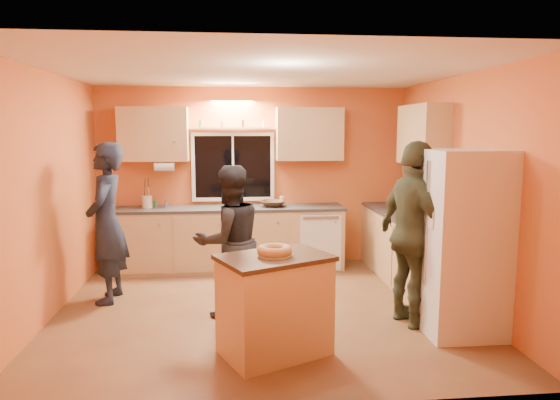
{
  "coord_description": "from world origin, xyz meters",
  "views": [
    {
      "loc": [
        -0.34,
        -5.33,
        1.98
      ],
      "look_at": [
        0.23,
        0.4,
        1.17
      ],
      "focal_mm": 32.0,
      "sensor_mm": 36.0,
      "label": 1
    }
  ],
  "objects": [
    {
      "name": "person_left",
      "position": [
        -1.76,
        0.48,
        0.92
      ],
      "size": [
        0.45,
        0.68,
        1.85
      ],
      "primitive_type": "imported",
      "rotation": [
        0.0,
        0.0,
        -1.59
      ],
      "color": "black",
      "rests_on": "ground"
    },
    {
      "name": "right_counter",
      "position": [
        1.95,
        0.5,
        0.45
      ],
      "size": [
        0.62,
        1.84,
        0.9
      ],
      "color": "tan",
      "rests_on": "ground"
    },
    {
      "name": "utensil_crock",
      "position": [
        -1.51,
        1.74,
        0.99
      ],
      "size": [
        0.14,
        0.14,
        0.17
      ],
      "primitive_type": "cylinder",
      "color": "beige",
      "rests_on": "back_counter"
    },
    {
      "name": "potted_plant",
      "position": [
        1.9,
        -0.29,
        1.04
      ],
      "size": [
        0.3,
        0.27,
        0.27
      ],
      "primitive_type": "imported",
      "rotation": [
        0.0,
        0.0,
        -0.28
      ],
      "color": "gray",
      "rests_on": "right_counter"
    },
    {
      "name": "island",
      "position": [
        0.03,
        -1.11,
        0.46
      ],
      "size": [
        1.11,
        0.96,
        0.9
      ],
      "rotation": [
        0.0,
        0.0,
        0.43
      ],
      "color": "tan",
      "rests_on": "ground"
    },
    {
      "name": "person_right",
      "position": [
        1.5,
        -0.56,
        0.94
      ],
      "size": [
        0.71,
        1.18,
        1.88
      ],
      "primitive_type": "imported",
      "rotation": [
        0.0,
        0.0,
        1.81
      ],
      "color": "#383D27",
      "rests_on": "ground"
    },
    {
      "name": "person_center",
      "position": [
        -0.36,
        -0.11,
        0.81
      ],
      "size": [
        0.97,
        0.89,
        1.62
      ],
      "primitive_type": "imported",
      "rotation": [
        0.0,
        0.0,
        3.57
      ],
      "color": "black",
      "rests_on": "ground"
    },
    {
      "name": "back_counter",
      "position": [
        0.01,
        1.7,
        0.45
      ],
      "size": [
        4.23,
        0.62,
        0.9
      ],
      "color": "tan",
      "rests_on": "ground"
    },
    {
      "name": "ground",
      "position": [
        0.0,
        0.0,
        0.0
      ],
      "size": [
        4.5,
        4.5,
        0.0
      ],
      "primitive_type": "plane",
      "color": "brown",
      "rests_on": "ground"
    },
    {
      "name": "mixing_bowl",
      "position": [
        0.26,
        1.69,
        0.94
      ],
      "size": [
        0.43,
        0.43,
        0.09
      ],
      "primitive_type": "imported",
      "rotation": [
        0.0,
        0.0,
        -0.27
      ],
      "color": "black",
      "rests_on": "back_counter"
    },
    {
      "name": "refrigerator",
      "position": [
        1.89,
        -0.8,
        0.9
      ],
      "size": [
        0.72,
        0.7,
        1.8
      ],
      "primitive_type": "cube",
      "color": "silver",
      "rests_on": "ground"
    },
    {
      "name": "bundt_pastry",
      "position": [
        0.03,
        -1.11,
        0.94
      ],
      "size": [
        0.31,
        0.31,
        0.09
      ],
      "primitive_type": "torus",
      "color": "tan",
      "rests_on": "island"
    },
    {
      "name": "room_shell",
      "position": [
        0.12,
        0.41,
        1.62
      ],
      "size": [
        4.54,
        4.04,
        2.61
      ],
      "color": "#DA5E38",
      "rests_on": "ground"
    },
    {
      "name": "red_box",
      "position": [
        1.97,
        1.3,
        0.94
      ],
      "size": [
        0.19,
        0.17,
        0.07
      ],
      "primitive_type": "cube",
      "rotation": [
        0.0,
        0.0,
        0.33
      ],
      "color": "#AC321A",
      "rests_on": "right_counter"
    }
  ]
}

